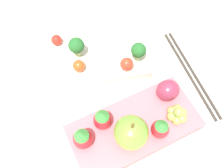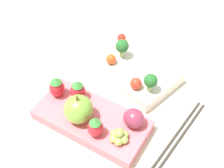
{
  "view_description": "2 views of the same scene",
  "coord_description": "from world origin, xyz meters",
  "px_view_note": "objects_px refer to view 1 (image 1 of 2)",
  "views": [
    {
      "loc": [
        -0.07,
        -0.19,
        0.43
      ],
      "look_at": [
        0.0,
        0.0,
        0.04
      ],
      "focal_mm": 40.0,
      "sensor_mm": 36.0,
      "label": 1
    },
    {
      "loc": [
        0.26,
        -0.33,
        0.51
      ],
      "look_at": [
        0.0,
        0.0,
        0.04
      ],
      "focal_mm": 50.0,
      "sensor_mm": 36.0,
      "label": 2
    }
  ],
  "objects_px": {
    "broccoli_floret_1": "(138,51)",
    "strawberry_2": "(102,119)",
    "bento_box_fruit": "(134,128)",
    "plum": "(168,90)",
    "apple": "(133,132)",
    "strawberry_1": "(160,129)",
    "cherry_tomato_1": "(57,40)",
    "strawberry_0": "(83,138)",
    "cherry_tomato_0": "(79,66)",
    "grape_cluster": "(177,114)",
    "chopsticks_pair": "(191,73)",
    "broccoli_floret_0": "(76,46)",
    "bento_box_savoury": "(93,58)",
    "cherry_tomato_2": "(127,64)"
  },
  "relations": [
    {
      "from": "strawberry_0",
      "to": "strawberry_1",
      "type": "distance_m",
      "value": 0.12
    },
    {
      "from": "cherry_tomato_0",
      "to": "strawberry_2",
      "type": "relative_size",
      "value": 0.49
    },
    {
      "from": "broccoli_floret_1",
      "to": "strawberry_2",
      "type": "distance_m",
      "value": 0.14
    },
    {
      "from": "broccoli_floret_1",
      "to": "strawberry_0",
      "type": "relative_size",
      "value": 0.91
    },
    {
      "from": "cherry_tomato_1",
      "to": "strawberry_1",
      "type": "xyz_separation_m",
      "value": [
        0.11,
        -0.23,
        0.01
      ]
    },
    {
      "from": "strawberry_1",
      "to": "strawberry_2",
      "type": "relative_size",
      "value": 0.95
    },
    {
      "from": "broccoli_floret_0",
      "to": "chopsticks_pair",
      "type": "distance_m",
      "value": 0.23
    },
    {
      "from": "strawberry_1",
      "to": "apple",
      "type": "bearing_deg",
      "value": 168.81
    },
    {
      "from": "cherry_tomato_0",
      "to": "grape_cluster",
      "type": "height_order",
      "value": "grape_cluster"
    },
    {
      "from": "cherry_tomato_2",
      "to": "cherry_tomato_1",
      "type": "bearing_deg",
      "value": 137.38
    },
    {
      "from": "broccoli_floret_0",
      "to": "grape_cluster",
      "type": "relative_size",
      "value": 1.24
    },
    {
      "from": "strawberry_0",
      "to": "chopsticks_pair",
      "type": "bearing_deg",
      "value": 15.82
    },
    {
      "from": "cherry_tomato_1",
      "to": "strawberry_2",
      "type": "height_order",
      "value": "strawberry_2"
    },
    {
      "from": "bento_box_savoury",
      "to": "broccoli_floret_1",
      "type": "xyz_separation_m",
      "value": [
        0.08,
        -0.04,
        0.04
      ]
    },
    {
      "from": "bento_box_savoury",
      "to": "grape_cluster",
      "type": "relative_size",
      "value": 6.3
    },
    {
      "from": "bento_box_savoury",
      "to": "broccoli_floret_1",
      "type": "bearing_deg",
      "value": -27.81
    },
    {
      "from": "cherry_tomato_2",
      "to": "broccoli_floret_1",
      "type": "bearing_deg",
      "value": 22.59
    },
    {
      "from": "cherry_tomato_0",
      "to": "apple",
      "type": "bearing_deg",
      "value": -73.95
    },
    {
      "from": "apple",
      "to": "chopsticks_pair",
      "type": "relative_size",
      "value": 0.31
    },
    {
      "from": "bento_box_fruit",
      "to": "strawberry_2",
      "type": "bearing_deg",
      "value": 158.07
    },
    {
      "from": "strawberry_0",
      "to": "bento_box_fruit",
      "type": "bearing_deg",
      "value": -0.61
    },
    {
      "from": "plum",
      "to": "chopsticks_pair",
      "type": "distance_m",
      "value": 0.09
    },
    {
      "from": "strawberry_2",
      "to": "chopsticks_pair",
      "type": "distance_m",
      "value": 0.21
    },
    {
      "from": "bento_box_savoury",
      "to": "strawberry_0",
      "type": "distance_m",
      "value": 0.18
    },
    {
      "from": "broccoli_floret_0",
      "to": "strawberry_0",
      "type": "height_order",
      "value": "same"
    },
    {
      "from": "bento_box_fruit",
      "to": "grape_cluster",
      "type": "height_order",
      "value": "grape_cluster"
    },
    {
      "from": "broccoli_floret_1",
      "to": "cherry_tomato_0",
      "type": "height_order",
      "value": "broccoli_floret_1"
    },
    {
      "from": "broccoli_floret_0",
      "to": "chopsticks_pair",
      "type": "xyz_separation_m",
      "value": [
        0.2,
        -0.1,
        -0.05
      ]
    },
    {
      "from": "broccoli_floret_1",
      "to": "strawberry_2",
      "type": "height_order",
      "value": "strawberry_2"
    },
    {
      "from": "plum",
      "to": "strawberry_2",
      "type": "bearing_deg",
      "value": -173.68
    },
    {
      "from": "apple",
      "to": "strawberry_1",
      "type": "height_order",
      "value": "apple"
    },
    {
      "from": "cherry_tomato_2",
      "to": "chopsticks_pair",
      "type": "distance_m",
      "value": 0.13
    },
    {
      "from": "cherry_tomato_1",
      "to": "plum",
      "type": "distance_m",
      "value": 0.23
    },
    {
      "from": "strawberry_1",
      "to": "chopsticks_pair",
      "type": "bearing_deg",
      "value": 38.32
    },
    {
      "from": "bento_box_fruit",
      "to": "cherry_tomato_2",
      "type": "height_order",
      "value": "cherry_tomato_2"
    },
    {
      "from": "bento_box_savoury",
      "to": "strawberry_1",
      "type": "bearing_deg",
      "value": -73.7
    },
    {
      "from": "strawberry_1",
      "to": "grape_cluster",
      "type": "height_order",
      "value": "strawberry_1"
    },
    {
      "from": "plum",
      "to": "bento_box_fruit",
      "type": "bearing_deg",
      "value": -155.64
    },
    {
      "from": "broccoli_floret_0",
      "to": "cherry_tomato_1",
      "type": "relative_size",
      "value": 2.16
    },
    {
      "from": "bento_box_savoury",
      "to": "plum",
      "type": "relative_size",
      "value": 5.67
    },
    {
      "from": "apple",
      "to": "strawberry_1",
      "type": "xyz_separation_m",
      "value": [
        0.04,
        -0.01,
        -0.01
      ]
    },
    {
      "from": "bento_box_savoury",
      "to": "strawberry_1",
      "type": "height_order",
      "value": "strawberry_1"
    },
    {
      "from": "bento_box_fruit",
      "to": "plum",
      "type": "relative_size",
      "value": 5.68
    },
    {
      "from": "bento_box_savoury",
      "to": "plum",
      "type": "bearing_deg",
      "value": -52.64
    },
    {
      "from": "broccoli_floret_1",
      "to": "chopsticks_pair",
      "type": "relative_size",
      "value": 0.2
    },
    {
      "from": "broccoli_floret_1",
      "to": "strawberry_2",
      "type": "xyz_separation_m",
      "value": [
        -0.1,
        -0.1,
        -0.01
      ]
    },
    {
      "from": "cherry_tomato_2",
      "to": "apple",
      "type": "height_order",
      "value": "apple"
    },
    {
      "from": "bento_box_fruit",
      "to": "cherry_tomato_1",
      "type": "height_order",
      "value": "cherry_tomato_1"
    },
    {
      "from": "strawberry_2",
      "to": "chopsticks_pair",
      "type": "height_order",
      "value": "strawberry_2"
    },
    {
      "from": "bento_box_savoury",
      "to": "cherry_tomato_0",
      "type": "distance_m",
      "value": 0.05
    }
  ]
}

